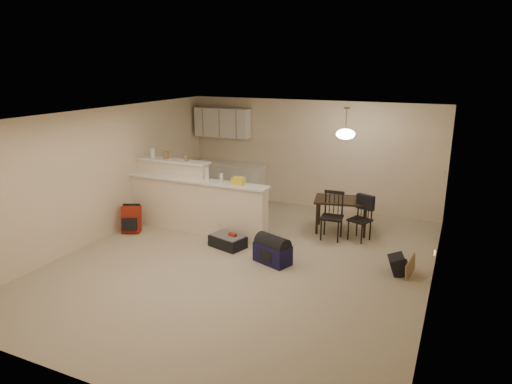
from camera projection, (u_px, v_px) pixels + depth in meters
The scene contains 20 objects.
room at pixel (244, 191), 7.53m from camera, with size 7.00×7.02×2.50m.
breakfast_bar at pixel (188, 200), 9.27m from camera, with size 3.08×0.58×1.39m.
upper_cabinets at pixel (223, 123), 11.14m from camera, with size 1.40×0.34×0.70m, color white.
kitchen_counter at pixel (228, 182), 11.34m from camera, with size 1.80×0.60×0.90m, color white.
thermostat at pixel (445, 174), 7.62m from camera, with size 0.02×0.12×0.12m, color beige.
jar at pixel (153, 153), 9.52m from camera, with size 0.10×0.10×0.20m, color silver.
cereal_box at pixel (166, 155), 9.39m from camera, with size 0.10×0.07×0.16m, color olive.
small_box at pixel (186, 158), 9.20m from camera, with size 0.08×0.06×0.12m, color olive.
bottle_a at pixel (207, 174), 8.82m from camera, with size 0.07×0.07×0.26m, color silver.
bottle_b at pixel (221, 178), 8.71m from camera, with size 0.06×0.06×0.18m, color silver.
bag_lump at pixel (238, 181), 8.57m from camera, with size 0.22×0.18×0.14m, color olive.
dining_table at pixel (342, 203), 9.14m from camera, with size 1.20×0.93×0.67m.
pendant_lamp at pixel (346, 134), 8.76m from camera, with size 0.36×0.36×0.62m.
dining_chair_near at pixel (332, 216), 8.75m from camera, with size 0.41×0.39×0.93m, color black, non-canonical shape.
dining_chair_far at pixel (360, 219), 8.71m from camera, with size 0.37×0.36×0.86m, color black, non-canonical shape.
suitcase at pixel (228, 241), 8.45m from camera, with size 0.63×0.41×0.21m, color black.
red_backpack at pixel (131, 219), 9.18m from camera, with size 0.36×0.22×0.54m, color maroon.
navy_duffel at pixel (273, 253), 7.76m from camera, with size 0.62×0.34×0.34m, color #14133C.
black_daypack at pixel (398, 265), 7.37m from camera, with size 0.34×0.24×0.30m, color black.
cardboard_sheet at pixel (410, 268), 7.24m from camera, with size 0.42×0.02×0.32m, color olive.
Camera 1 is at (3.20, -6.51, 3.28)m, focal length 32.00 mm.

